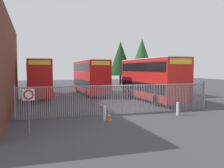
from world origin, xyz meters
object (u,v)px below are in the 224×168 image
(bollard_center_front, at_px, (178,109))
(speed_limit_sign_post, at_px, (29,100))
(double_decker_bus_near_gate, at_px, (151,78))
(traffic_cone_by_gate, at_px, (109,116))
(double_decker_bus_behind_fence_left, at_px, (153,76))
(double_decker_bus_far_back, at_px, (38,77))
(bollard_near_left, at_px, (105,113))
(double_decker_bus_behind_fence_right, at_px, (90,76))

(bollard_center_front, distance_m, speed_limit_sign_post, 10.53)
(speed_limit_sign_post, bearing_deg, double_decker_bus_near_gate, 39.45)
(bollard_center_front, relative_size, traffic_cone_by_gate, 1.61)
(double_decker_bus_behind_fence_left, bearing_deg, traffic_cone_by_gate, -125.80)
(double_decker_bus_far_back, relative_size, bollard_near_left, 11.38)
(double_decker_bus_far_back, relative_size, traffic_cone_by_gate, 18.32)
(speed_limit_sign_post, bearing_deg, bollard_near_left, 23.46)
(double_decker_bus_behind_fence_right, height_order, traffic_cone_by_gate, double_decker_bus_behind_fence_right)
(double_decker_bus_behind_fence_left, distance_m, traffic_cone_by_gate, 18.90)
(double_decker_bus_behind_fence_left, bearing_deg, double_decker_bus_behind_fence_right, 172.17)
(double_decker_bus_behind_fence_left, relative_size, double_decker_bus_far_back, 1.00)
(double_decker_bus_behind_fence_left, xyz_separation_m, speed_limit_sign_post, (-15.94, -17.15, -0.65))
(double_decker_bus_behind_fence_right, height_order, bollard_near_left, double_decker_bus_behind_fence_right)
(double_decker_bus_near_gate, xyz_separation_m, speed_limit_sign_post, (-12.04, -9.90, -0.65))
(traffic_cone_by_gate, xyz_separation_m, speed_limit_sign_post, (-4.95, -1.92, 1.49))
(double_decker_bus_behind_fence_left, bearing_deg, speed_limit_sign_post, -132.90)
(bollard_center_front, bearing_deg, double_decker_bus_behind_fence_right, 99.74)
(double_decker_bus_near_gate, xyz_separation_m, traffic_cone_by_gate, (-7.08, -7.98, -2.13))
(double_decker_bus_behind_fence_right, xyz_separation_m, bollard_center_front, (2.78, -16.22, -1.95))
(bollard_near_left, xyz_separation_m, speed_limit_sign_post, (-4.68, -2.03, 1.30))
(double_decker_bus_near_gate, relative_size, bollard_center_front, 11.38)
(double_decker_bus_near_gate, relative_size, double_decker_bus_behind_fence_left, 1.00)
(bollard_center_front, bearing_deg, speed_limit_sign_post, -168.42)
(bollard_center_front, bearing_deg, double_decker_bus_behind_fence_left, 69.25)
(double_decker_bus_far_back, bearing_deg, double_decker_bus_behind_fence_left, -2.13)
(double_decker_bus_behind_fence_right, distance_m, traffic_cone_by_gate, 16.72)
(double_decker_bus_near_gate, relative_size, speed_limit_sign_post, 4.50)
(double_decker_bus_behind_fence_right, distance_m, bollard_center_front, 16.57)
(double_decker_bus_near_gate, height_order, bollard_center_front, double_decker_bus_near_gate)
(double_decker_bus_behind_fence_left, distance_m, speed_limit_sign_post, 23.42)
(double_decker_bus_behind_fence_left, relative_size, speed_limit_sign_post, 4.50)
(double_decker_bus_near_gate, height_order, speed_limit_sign_post, double_decker_bus_near_gate)
(bollard_near_left, bearing_deg, speed_limit_sign_post, -156.54)
(double_decker_bus_behind_fence_right, relative_size, speed_limit_sign_post, 4.50)
(double_decker_bus_near_gate, height_order, double_decker_bus_far_back, same)
(bollard_near_left, bearing_deg, double_decker_bus_far_back, 103.23)
(double_decker_bus_far_back, bearing_deg, traffic_cone_by_gate, -75.91)
(double_decker_bus_behind_fence_left, height_order, speed_limit_sign_post, double_decker_bus_behind_fence_left)
(bollard_near_left, bearing_deg, bollard_center_front, 0.70)
(double_decker_bus_behind_fence_right, relative_size, bollard_center_front, 11.38)
(bollard_near_left, height_order, bollard_center_front, same)
(bollard_center_front, bearing_deg, bollard_near_left, -179.30)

